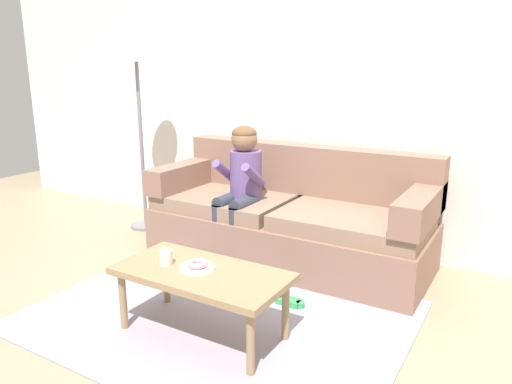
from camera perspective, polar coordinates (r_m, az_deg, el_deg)
The scene contains 11 objects.
ground at distance 3.38m, azimuth -1.87°, elevation -12.71°, with size 10.00×10.00×0.00m, color #9E896B.
wall_back at distance 4.26m, azimuth 8.39°, elevation 12.39°, with size 8.00×0.10×2.80m, color silver.
area_rug at distance 3.20m, azimuth -4.35°, elevation -14.35°, with size 2.30×1.76×0.01m, color #9993A3.
couch at distance 3.96m, azimuth 4.00°, elevation -3.34°, with size 2.27×0.90×0.91m.
coffee_table at distance 2.84m, azimuth -6.47°, elevation -10.09°, with size 1.02×0.51×0.41m.
person_child at distance 3.86m, azimuth -1.83°, elevation 1.40°, with size 0.34×0.58×1.10m.
plate at distance 2.84m, azimuth -6.98°, elevation -8.93°, with size 0.21×0.21×0.01m, color white.
donut at distance 2.83m, azimuth -7.00°, elevation -8.47°, with size 0.12×0.12×0.04m, color pink.
mug at distance 2.92m, azimuth -10.68°, elevation -7.64°, with size 0.08×0.08×0.09m, color silver.
toy_controller at distance 3.31m, azimuth 3.93°, elevation -12.94°, with size 0.23×0.09×0.05m.
floor_lamp at distance 4.71m, azimuth -14.00°, elevation 14.24°, with size 0.35×0.35×1.87m.
Camera 1 is at (1.63, -2.53, 1.55)m, focal length 33.66 mm.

